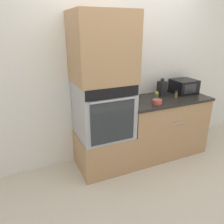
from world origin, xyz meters
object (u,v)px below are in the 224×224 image
object	(u,v)px
wall_oven	(103,109)
condiment_jar_far	(176,94)
microwave	(184,86)
bowl	(157,102)
knife_block	(162,88)
condiment_jar_near	(165,90)
condiment_jar_mid	(156,96)
condiment_jar_back	(138,94)

from	to	relation	value
wall_oven	condiment_jar_far	xyz separation A→B (m)	(1.09, -0.05, 0.08)
microwave	bowl	bearing A→B (deg)	-157.35
wall_oven	knife_block	bearing A→B (deg)	7.91
wall_oven	condiment_jar_far	size ratio (longest dim) A/B	6.92
condiment_jar_near	condiment_jar_far	world-z (taller)	condiment_jar_far
microwave	wall_oven	bearing A→B (deg)	-175.67
wall_oven	bowl	size ratio (longest dim) A/B	5.59
condiment_jar_near	condiment_jar_far	distance (m)	0.29
wall_oven	condiment_jar_near	bearing A→B (deg)	12.01
wall_oven	condiment_jar_mid	world-z (taller)	wall_oven
wall_oven	knife_block	world-z (taller)	wall_oven
condiment_jar_far	bowl	bearing A→B (deg)	-162.64
knife_block	condiment_jar_back	world-z (taller)	knife_block
condiment_jar_near	bowl	bearing A→B (deg)	-135.98
microwave	condiment_jar_far	size ratio (longest dim) A/B	3.39
wall_oven	microwave	size ratio (longest dim) A/B	2.04
wall_oven	condiment_jar_back	bearing A→B (deg)	16.66
condiment_jar_mid	condiment_jar_far	xyz separation A→B (m)	(0.32, -0.03, -0.01)
wall_oven	microwave	bearing A→B (deg)	4.33
wall_oven	knife_block	xyz separation A→B (m)	(0.98, 0.14, 0.14)
condiment_jar_mid	condiment_jar_back	bearing A→B (deg)	131.48
condiment_jar_mid	bowl	bearing A→B (deg)	-120.97
microwave	condiment_jar_near	world-z (taller)	microwave
condiment_jar_mid	condiment_jar_back	distance (m)	0.27
wall_oven	condiment_jar_mid	xyz separation A→B (m)	(0.78, -0.02, 0.09)
knife_block	condiment_jar_mid	xyz separation A→B (m)	(-0.20, -0.16, -0.05)
knife_block	condiment_jar_near	bearing A→B (deg)	36.39
bowl	condiment_jar_back	world-z (taller)	condiment_jar_back
microwave	condiment_jar_near	xyz separation A→B (m)	(-0.25, 0.13, -0.07)
knife_block	condiment_jar_mid	bearing A→B (deg)	-141.40
wall_oven	condiment_jar_near	world-z (taller)	wall_oven
microwave	knife_block	xyz separation A→B (m)	(-0.38, 0.03, 0.00)
knife_block	condiment_jar_mid	world-z (taller)	knife_block
bowl	condiment_jar_far	xyz separation A→B (m)	(0.41, 0.13, 0.02)
knife_block	condiment_jar_near	distance (m)	0.18
knife_block	condiment_jar_mid	size ratio (longest dim) A/B	2.16
microwave	condiment_jar_far	distance (m)	0.31
wall_oven	knife_block	size ratio (longest dim) A/B	2.84
knife_block	bowl	world-z (taller)	knife_block
bowl	condiment_jar_mid	distance (m)	0.18
microwave	knife_block	world-z (taller)	knife_block
knife_block	condiment_jar_back	distance (m)	0.39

